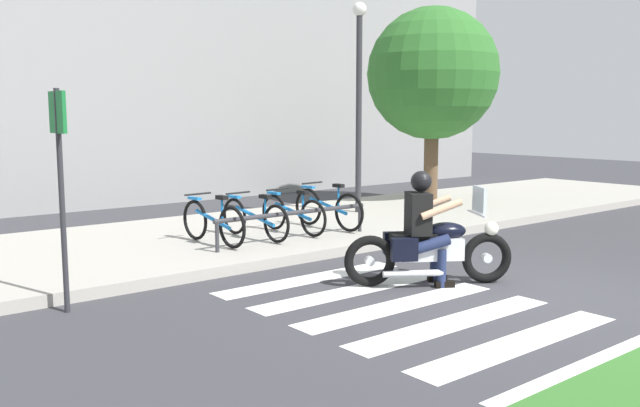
% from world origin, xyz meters
% --- Properties ---
extents(ground_plane, '(48.00, 48.00, 0.00)m').
position_xyz_m(ground_plane, '(0.00, 0.00, 0.00)').
color(ground_plane, '#38383D').
extents(sidewalk, '(24.00, 4.40, 0.15)m').
position_xyz_m(sidewalk, '(0.00, 5.39, 0.07)').
color(sidewalk, '#A8A399').
rests_on(sidewalk, ground).
extents(crosswalk_stripe_0, '(2.80, 0.40, 0.01)m').
position_xyz_m(crosswalk_stripe_0, '(-1.48, -1.60, 0.00)').
color(crosswalk_stripe_0, white).
rests_on(crosswalk_stripe_0, ground).
extents(crosswalk_stripe_1, '(2.80, 0.40, 0.01)m').
position_xyz_m(crosswalk_stripe_1, '(-1.48, -0.80, 0.00)').
color(crosswalk_stripe_1, white).
rests_on(crosswalk_stripe_1, ground).
extents(crosswalk_stripe_2, '(2.80, 0.40, 0.01)m').
position_xyz_m(crosswalk_stripe_2, '(-1.48, 0.00, 0.00)').
color(crosswalk_stripe_2, white).
rests_on(crosswalk_stripe_2, ground).
extents(crosswalk_stripe_3, '(2.80, 0.40, 0.01)m').
position_xyz_m(crosswalk_stripe_3, '(-1.48, 0.80, 0.00)').
color(crosswalk_stripe_3, white).
rests_on(crosswalk_stripe_3, ground).
extents(crosswalk_stripe_4, '(2.80, 0.40, 0.01)m').
position_xyz_m(crosswalk_stripe_4, '(-1.48, 1.60, 0.00)').
color(crosswalk_stripe_4, white).
rests_on(crosswalk_stripe_4, ground).
extents(crosswalk_stripe_5, '(2.80, 0.40, 0.01)m').
position_xyz_m(crosswalk_stripe_5, '(-1.48, 2.40, 0.00)').
color(crosswalk_stripe_5, white).
rests_on(crosswalk_stripe_5, ground).
extents(motorcycle, '(1.90, 1.24, 1.24)m').
position_xyz_m(motorcycle, '(-0.49, 1.23, 0.46)').
color(motorcycle, black).
rests_on(motorcycle, ground).
extents(rider, '(0.77, 0.72, 1.44)m').
position_xyz_m(rider, '(-0.56, 1.27, 0.83)').
color(rider, black).
rests_on(rider, ground).
extents(bicycle_0, '(0.48, 1.61, 0.77)m').
position_xyz_m(bicycle_0, '(-1.66, 4.60, 0.50)').
color(bicycle_0, black).
rests_on(bicycle_0, sidewalk).
extents(bicycle_1, '(0.48, 1.68, 0.73)m').
position_xyz_m(bicycle_1, '(-0.90, 4.60, 0.49)').
color(bicycle_1, black).
rests_on(bicycle_1, sidewalk).
extents(bicycle_2, '(0.48, 1.59, 0.74)m').
position_xyz_m(bicycle_2, '(-0.13, 4.60, 0.49)').
color(bicycle_2, black).
rests_on(bicycle_2, sidewalk).
extents(bicycle_3, '(0.48, 1.67, 0.80)m').
position_xyz_m(bicycle_3, '(0.63, 4.60, 0.51)').
color(bicycle_3, black).
rests_on(bicycle_3, sidewalk).
extents(bike_rack, '(2.89, 0.07, 0.49)m').
position_xyz_m(bike_rack, '(-0.51, 4.04, 0.56)').
color(bike_rack, '#333338').
rests_on(bike_rack, sidewalk).
extents(street_lamp, '(0.28, 0.28, 4.34)m').
position_xyz_m(street_lamp, '(2.43, 5.79, 2.63)').
color(street_lamp, '#2D2D33').
rests_on(street_lamp, ground).
extents(street_sign, '(0.06, 0.44, 2.41)m').
position_xyz_m(street_sign, '(-4.46, 2.89, 1.65)').
color(street_sign, '#2D2D33').
rests_on(street_sign, ground).
extents(tree_near_rack, '(3.01, 3.01, 4.57)m').
position_xyz_m(tree_near_rack, '(5.07, 6.19, 3.05)').
color(tree_near_rack, brown).
rests_on(tree_near_rack, ground).
extents(building_backdrop, '(24.00, 1.20, 8.36)m').
position_xyz_m(building_backdrop, '(0.00, 11.09, 4.18)').
color(building_backdrop, gray).
rests_on(building_backdrop, ground).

